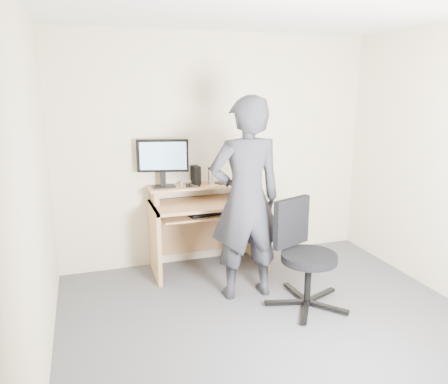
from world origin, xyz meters
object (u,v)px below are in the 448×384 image
monitor (163,159)px  office_chair (303,250)px  person (246,200)px  desk (206,218)px

monitor → office_chair: bearing=-34.4°
office_chair → person: person is taller
monitor → person: bearing=-40.4°
desk → office_chair: 1.24m
monitor → person: 1.07m
desk → monitor: monitor is taller
desk → monitor: (-0.44, 0.07, 0.66)m
monitor → person: size_ratio=0.28×
desk → monitor: bearing=170.8°
desk → person: person is taller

